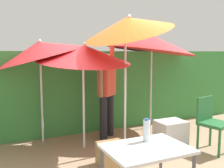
{
  "coord_description": "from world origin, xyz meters",
  "views": [
    {
      "loc": [
        -1.86,
        -3.63,
        1.63
      ],
      "look_at": [
        0.0,
        0.3,
        1.1
      ],
      "focal_mm": 41.84,
      "sensor_mm": 36.0,
      "label": 1
    }
  ],
  "objects_px": {
    "person_vendor": "(107,89)",
    "cooler_box": "(171,135)",
    "umbrella_yellow": "(127,26)",
    "umbrella_navy": "(40,50)",
    "folding_table": "(147,156)",
    "bottle_water": "(146,130)",
    "chair_plastic": "(211,120)",
    "umbrella_rainbow": "(151,43)",
    "crate_cardboard": "(112,154)",
    "umbrella_orange": "(84,53)"
  },
  "relations": [
    {
      "from": "person_vendor",
      "to": "cooler_box",
      "type": "bearing_deg",
      "value": -53.72
    },
    {
      "from": "umbrella_yellow",
      "to": "person_vendor",
      "type": "relative_size",
      "value": 1.3
    },
    {
      "from": "umbrella_navy",
      "to": "person_vendor",
      "type": "height_order",
      "value": "umbrella_navy"
    },
    {
      "from": "folding_table",
      "to": "bottle_water",
      "type": "relative_size",
      "value": 3.33
    },
    {
      "from": "folding_table",
      "to": "chair_plastic",
      "type": "bearing_deg",
      "value": 28.37
    },
    {
      "from": "cooler_box",
      "to": "umbrella_navy",
      "type": "bearing_deg",
      "value": 146.91
    },
    {
      "from": "umbrella_rainbow",
      "to": "bottle_water",
      "type": "xyz_separation_m",
      "value": [
        -1.7,
        -2.47,
        -0.99
      ]
    },
    {
      "from": "cooler_box",
      "to": "folding_table",
      "type": "height_order",
      "value": "folding_table"
    },
    {
      "from": "umbrella_navy",
      "to": "bottle_water",
      "type": "bearing_deg",
      "value": -76.32
    },
    {
      "from": "umbrella_rainbow",
      "to": "folding_table",
      "type": "xyz_separation_m",
      "value": [
        -1.79,
        -2.62,
        -1.19
      ]
    },
    {
      "from": "umbrella_yellow",
      "to": "cooler_box",
      "type": "relative_size",
      "value": 5.11
    },
    {
      "from": "chair_plastic",
      "to": "folding_table",
      "type": "distance_m",
      "value": 2.21
    },
    {
      "from": "chair_plastic",
      "to": "folding_table",
      "type": "height_order",
      "value": "chair_plastic"
    },
    {
      "from": "umbrella_yellow",
      "to": "bottle_water",
      "type": "distance_m",
      "value": 1.98
    },
    {
      "from": "umbrella_yellow",
      "to": "crate_cardboard",
      "type": "height_order",
      "value": "umbrella_yellow"
    },
    {
      "from": "chair_plastic",
      "to": "bottle_water",
      "type": "xyz_separation_m",
      "value": [
        -1.85,
        -0.9,
        0.32
      ]
    },
    {
      "from": "umbrella_navy",
      "to": "folding_table",
      "type": "bearing_deg",
      "value": -78.96
    },
    {
      "from": "umbrella_orange",
      "to": "chair_plastic",
      "type": "relative_size",
      "value": 2.08
    },
    {
      "from": "umbrella_yellow",
      "to": "person_vendor",
      "type": "xyz_separation_m",
      "value": [
        -0.0,
        0.79,
        -1.11
      ]
    },
    {
      "from": "umbrella_navy",
      "to": "chair_plastic",
      "type": "relative_size",
      "value": 2.3
    },
    {
      "from": "umbrella_yellow",
      "to": "umbrella_navy",
      "type": "distance_m",
      "value": 1.61
    },
    {
      "from": "person_vendor",
      "to": "chair_plastic",
      "type": "distance_m",
      "value": 1.92
    },
    {
      "from": "bottle_water",
      "to": "umbrella_rainbow",
      "type": "bearing_deg",
      "value": 55.5
    },
    {
      "from": "umbrella_orange",
      "to": "bottle_water",
      "type": "height_order",
      "value": "umbrella_orange"
    },
    {
      "from": "umbrella_rainbow",
      "to": "bottle_water",
      "type": "relative_size",
      "value": 8.83
    },
    {
      "from": "person_vendor",
      "to": "bottle_water",
      "type": "distance_m",
      "value": 2.33
    },
    {
      "from": "umbrella_yellow",
      "to": "umbrella_navy",
      "type": "relative_size",
      "value": 1.2
    },
    {
      "from": "umbrella_rainbow",
      "to": "chair_plastic",
      "type": "relative_size",
      "value": 2.38
    },
    {
      "from": "umbrella_yellow",
      "to": "umbrella_navy",
      "type": "xyz_separation_m",
      "value": [
        -1.17,
        1.03,
        -0.37
      ]
    },
    {
      "from": "umbrella_orange",
      "to": "umbrella_navy",
      "type": "distance_m",
      "value": 0.84
    },
    {
      "from": "umbrella_yellow",
      "to": "person_vendor",
      "type": "height_order",
      "value": "umbrella_yellow"
    },
    {
      "from": "umbrella_orange",
      "to": "person_vendor",
      "type": "xyz_separation_m",
      "value": [
        0.57,
        0.34,
        -0.68
      ]
    },
    {
      "from": "folding_table",
      "to": "person_vendor",
      "type": "bearing_deg",
      "value": 74.76
    },
    {
      "from": "umbrella_navy",
      "to": "folding_table",
      "type": "distance_m",
      "value": 2.89
    },
    {
      "from": "person_vendor",
      "to": "chair_plastic",
      "type": "bearing_deg",
      "value": -46.47
    },
    {
      "from": "umbrella_navy",
      "to": "cooler_box",
      "type": "distance_m",
      "value": 2.69
    },
    {
      "from": "umbrella_orange",
      "to": "bottle_water",
      "type": "xyz_separation_m",
      "value": [
        0.0,
        -1.91,
        -0.78
      ]
    },
    {
      "from": "bottle_water",
      "to": "umbrella_orange",
      "type": "bearing_deg",
      "value": 90.02
    },
    {
      "from": "umbrella_orange",
      "to": "umbrella_yellow",
      "type": "distance_m",
      "value": 0.85
    },
    {
      "from": "umbrella_rainbow",
      "to": "chair_plastic",
      "type": "xyz_separation_m",
      "value": [
        0.15,
        -1.57,
        -1.31
      ]
    },
    {
      "from": "umbrella_rainbow",
      "to": "umbrella_navy",
      "type": "distance_m",
      "value": 2.31
    },
    {
      "from": "umbrella_rainbow",
      "to": "umbrella_orange",
      "type": "relative_size",
      "value": 1.14
    },
    {
      "from": "umbrella_orange",
      "to": "folding_table",
      "type": "height_order",
      "value": "umbrella_orange"
    },
    {
      "from": "person_vendor",
      "to": "folding_table",
      "type": "height_order",
      "value": "person_vendor"
    },
    {
      "from": "chair_plastic",
      "to": "bottle_water",
      "type": "height_order",
      "value": "bottle_water"
    },
    {
      "from": "umbrella_navy",
      "to": "bottle_water",
      "type": "height_order",
      "value": "umbrella_navy"
    },
    {
      "from": "umbrella_yellow",
      "to": "person_vendor",
      "type": "distance_m",
      "value": 1.36
    },
    {
      "from": "folding_table",
      "to": "bottle_water",
      "type": "distance_m",
      "value": 0.27
    },
    {
      "from": "person_vendor",
      "to": "bottle_water",
      "type": "relative_size",
      "value": 7.83
    },
    {
      "from": "umbrella_yellow",
      "to": "chair_plastic",
      "type": "xyz_separation_m",
      "value": [
        1.29,
        -0.56,
        -1.53
      ]
    }
  ]
}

